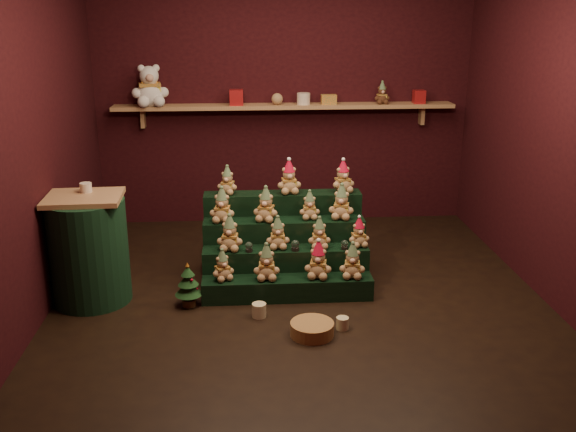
{
  "coord_description": "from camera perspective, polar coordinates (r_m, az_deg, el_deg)",
  "views": [
    {
      "loc": [
        -0.43,
        -4.92,
        2.28
      ],
      "look_at": [
        -0.07,
        0.25,
        0.6
      ],
      "focal_mm": 40.0,
      "sensor_mm": 36.0,
      "label": 1
    }
  ],
  "objects": [
    {
      "name": "teddy_8",
      "position": [
        5.49,
        -5.88,
        0.98
      ],
      "size": [
        0.24,
        0.22,
        0.3
      ],
      "primitive_type": null,
      "rotation": [
        0.0,
        0.0,
        -0.14
      ],
      "color": "tan",
      "rests_on": "riser_tier_midback"
    },
    {
      "name": "teddy_10",
      "position": [
        5.55,
        1.93,
        0.98
      ],
      "size": [
        0.18,
        0.16,
        0.25
      ],
      "primitive_type": null,
      "rotation": [
        0.0,
        0.0,
        0.01
      ],
      "color": "tan",
      "rests_on": "riser_tier_midback"
    },
    {
      "name": "teddy_3",
      "position": [
        5.27,
        5.75,
        -3.96
      ],
      "size": [
        0.24,
        0.22,
        0.29
      ],
      "primitive_type": null,
      "rotation": [
        0.0,
        0.0,
        -0.15
      ],
      "color": "tan",
      "rests_on": "riser_tier_front"
    },
    {
      "name": "brown_bear",
      "position": [
        6.97,
        8.36,
        10.78
      ],
      "size": [
        0.17,
        0.16,
        0.23
      ],
      "primitive_type": null,
      "rotation": [
        0.0,
        0.0,
        0.07
      ],
      "color": "#4F2D1A",
      "rests_on": "back_shelf"
    },
    {
      "name": "table_ornament",
      "position": [
        5.34,
        -17.53,
        2.43
      ],
      "size": [
        0.09,
        0.09,
        0.07
      ],
      "primitive_type": "cylinder",
      "color": "beige",
      "rests_on": "side_table"
    },
    {
      "name": "right_wall",
      "position": [
        5.58,
        22.72,
        7.46
      ],
      "size": [
        0.1,
        4.0,
        2.8
      ],
      "primitive_type": "cube",
      "color": "black",
      "rests_on": "ground"
    },
    {
      "name": "left_wall",
      "position": [
        5.26,
        -21.98,
        6.98
      ],
      "size": [
        0.1,
        4.0,
        2.8
      ],
      "primitive_type": "cube",
      "color": "black",
      "rests_on": "ground"
    },
    {
      "name": "gift_tin_cream",
      "position": [
        6.86,
        1.39,
        10.38
      ],
      "size": [
        0.14,
        0.14,
        0.12
      ],
      "primitive_type": "cylinder",
      "color": "beige",
      "rests_on": "back_shelf"
    },
    {
      "name": "white_bear",
      "position": [
        6.87,
        -12.23,
        11.72
      ],
      "size": [
        0.44,
        0.41,
        0.53
      ],
      "primitive_type": null,
      "rotation": [
        0.0,
        0.0,
        0.19
      ],
      "color": "white",
      "rests_on": "back_shelf"
    },
    {
      "name": "riser_tier_midfront",
      "position": [
        5.48,
        -0.2,
        -4.64
      ],
      "size": [
        1.4,
        0.22,
        0.36
      ],
      "primitive_type": "cube",
      "color": "black",
      "rests_on": "ground"
    },
    {
      "name": "teddy_12",
      "position": [
        5.68,
        -5.41,
        3.19
      ],
      "size": [
        0.21,
        0.2,
        0.25
      ],
      "primitive_type": null,
      "rotation": [
        0.0,
        0.0,
        -0.27
      ],
      "color": "tan",
      "rests_on": "riser_tier_back"
    },
    {
      "name": "gift_tin_red_a",
      "position": [
        6.83,
        -4.61,
        10.47
      ],
      "size": [
        0.14,
        0.14,
        0.16
      ],
      "primitive_type": "cube",
      "color": "#AC1A1C",
      "rests_on": "back_shelf"
    },
    {
      "name": "front_wall",
      "position": [
        3.04,
        4.35,
        0.97
      ],
      "size": [
        4.0,
        0.1,
        2.8
      ],
      "primitive_type": "cube",
      "color": "black",
      "rests_on": "ground"
    },
    {
      "name": "riser_tier_midback",
      "position": [
        5.65,
        -0.35,
        -2.94
      ],
      "size": [
        1.4,
        0.22,
        0.54
      ],
      "primitive_type": "cube",
      "color": "black",
      "rests_on": "ground"
    },
    {
      "name": "teddy_14",
      "position": [
        5.72,
        4.9,
        3.51
      ],
      "size": [
        0.25,
        0.24,
        0.29
      ],
      "primitive_type": null,
      "rotation": [
        0.0,
        0.0,
        0.3
      ],
      "color": "tan",
      "rests_on": "riser_tier_back"
    },
    {
      "name": "snow_globe_b",
      "position": [
        5.34,
        0.65,
        -2.61
      ],
      "size": [
        0.07,
        0.07,
        0.09
      ],
      "color": "black",
      "rests_on": "riser_tier_midfront"
    },
    {
      "name": "teddy_7",
      "position": [
        5.45,
        6.31,
        -1.44
      ],
      "size": [
        0.21,
        0.19,
        0.25
      ],
      "primitive_type": null,
      "rotation": [
        0.0,
        0.0,
        0.18
      ],
      "color": "tan",
      "rests_on": "riser_tier_midfront"
    },
    {
      "name": "back_shelf",
      "position": [
        6.88,
        -0.3,
        9.69
      ],
      "size": [
        3.6,
        0.26,
        0.24
      ],
      "color": "#AB8255",
      "rests_on": "ground"
    },
    {
      "name": "riser_tier_front",
      "position": [
        5.31,
        -0.05,
        -6.44
      ],
      "size": [
        1.4,
        0.22,
        0.18
      ],
      "primitive_type": "cube",
      "color": "black",
      "rests_on": "ground"
    },
    {
      "name": "teddy_5",
      "position": [
        5.37,
        -0.92,
        -1.49
      ],
      "size": [
        0.2,
        0.18,
        0.27
      ],
      "primitive_type": null,
      "rotation": [
        0.0,
        0.0,
        0.02
      ],
      "color": "tan",
      "rests_on": "riser_tier_midfront"
    },
    {
      "name": "teddy_1",
      "position": [
        5.21,
        -1.92,
        -4.09
      ],
      "size": [
        0.22,
        0.2,
        0.3
      ],
      "primitive_type": null,
      "rotation": [
        0.0,
        0.0,
        -0.02
      ],
      "color": "tan",
      "rests_on": "riser_tier_front"
    },
    {
      "name": "back_wall",
      "position": [
        7.04,
        -0.39,
        10.75
      ],
      "size": [
        4.0,
        0.1,
        2.8
      ],
      "primitive_type": "cube",
      "color": "black",
      "rests_on": "ground"
    },
    {
      "name": "snow_globe_c",
      "position": [
        5.39,
        5.06,
        -2.56
      ],
      "size": [
        0.06,
        0.06,
        0.08
      ],
      "color": "black",
      "rests_on": "riser_tier_midfront"
    },
    {
      "name": "side_table",
      "position": [
        5.39,
        -17.28,
        -2.87
      ],
      "size": [
        0.62,
        0.62,
        0.89
      ],
      "rotation": [
        0.0,
        0.0,
        0.04
      ],
      "color": "#AB8255",
      "rests_on": "ground"
    },
    {
      "name": "wicker_basket",
      "position": [
        4.77,
        2.15,
        -10.0
      ],
      "size": [
        0.43,
        0.43,
        0.1
      ],
      "primitive_type": "cylinder",
      "rotation": [
        0.0,
        0.0,
        -0.44
      ],
      "color": "#A47A42",
      "rests_on": "ground"
    },
    {
      "name": "gift_tin_red_b",
      "position": [
        7.08,
        11.56,
        10.35
      ],
      "size": [
        0.12,
        0.12,
        0.14
      ],
      "primitive_type": "cube",
      "color": "#AC1A1C",
      "rests_on": "back_shelf"
    },
    {
      "name": "shelf_plush_ball",
      "position": [
        6.84,
        -0.97,
        10.36
      ],
      "size": [
        0.12,
        0.12,
        0.12
      ],
      "primitive_type": "sphere",
      "color": "tan",
      "rests_on": "back_shelf"
    },
    {
      "name": "teddy_11",
      "position": [
        5.56,
        4.78,
        1.26
      ],
      "size": [
        0.26,
        0.24,
        0.3
      ],
      "primitive_type": null,
      "rotation": [
        0.0,
        0.0,
        -0.24
      ],
      "color": "tan",
      "rests_on": "riser_tier_midback"
    },
    {
      "name": "teddy_4",
      "position": [
        5.34,
        -5.19,
        -1.5
      ],
      "size": [
        0.24,
        0.22,
        0.3
      ],
      "primitive_type": null,
      "rotation": [
        0.0,
        0.0,
        -0.14
      ],
      "color": "tan",
      "rests_on": "riser_tier_midfront"
    },
    {
      "name": "teddy_9",
      "position": [
        5.49,
        -1.97,
        1.05
      ],
      "size": [
        0.26,
        0.25,
        0.3
      ],
      "primitive_type": null,
      "rotation": [
        0.0,
        0.0,
        -0.32
      ],
      "color": "tan",
      "rests_on": "riser_tier_midback"
    },
    {
      "name": "mug_left",
      "position": [
        5.03,
        -2.58,
        -8.37
      ],
      "size": [
        0.11,
        0.11,
        0.11
      ],
      "primitive_type": "cylinder",
      "color": "beige",
      "rests_on": "ground"
    },
    {
      "name": "teddy_13",
      "position": [
        5.67,
        0.09,
        3.48
      ],
      "size": [
        0.23,
        0.21,
        0.3
      ],
      "primitive_type": null,
      "rotation": [
        0.0,
        0.0,
        0.1
      ],
      "color": "tan",
      "rests_on": "riser_tier_back"
    },
    {
      "name": "teddy_2",
      "position": [
        5.24,
        2.71,
        -3.91
      ],
      "size": [
        0.26,
        0.24,
        0.31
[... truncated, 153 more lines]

